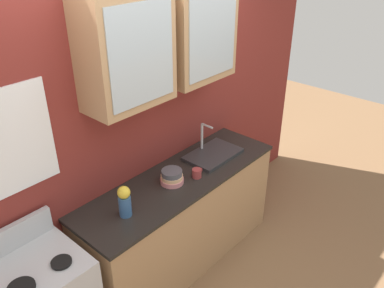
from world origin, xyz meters
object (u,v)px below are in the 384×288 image
Objects in this scene: vase at (125,201)px; bowl_stack at (172,177)px; cup_near_sink at (197,173)px; sink_faucet at (213,154)px.

bowl_stack is at bearing 4.29° from vase.
bowl_stack is at bearing 152.61° from cup_near_sink.
vase is at bearing -175.71° from bowl_stack.
cup_near_sink is at bearing -5.00° from vase.
sink_faucet is 0.38m from cup_near_sink.
sink_faucet is 2.66× the size of bowl_stack.
bowl_stack is 1.73× the size of cup_near_sink.
sink_faucet is 0.56m from bowl_stack.
vase is (-0.52, -0.04, 0.07)m from bowl_stack.
bowl_stack is 0.22m from cup_near_sink.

